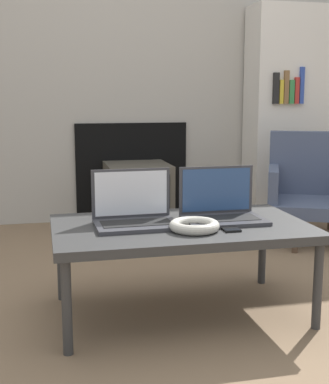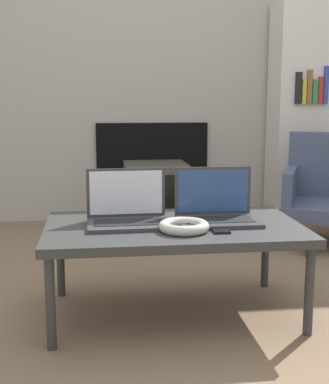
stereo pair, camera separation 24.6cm
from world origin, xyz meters
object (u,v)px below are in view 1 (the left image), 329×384
at_px(laptop_left, 135,213).
at_px(tv, 138,195).
at_px(phone, 228,227).
at_px(laptop_right, 221,209).
at_px(armchair, 315,185).
at_px(headphones, 194,226).

distance_m(laptop_left, tv, 1.56).
distance_m(laptop_left, phone, 0.38).
bearing_deg(laptop_right, phone, -98.40).
bearing_deg(laptop_left, phone, -23.55).
xyz_separation_m(laptop_right, tv, (-0.09, 1.52, -0.21)).
bearing_deg(armchair, headphones, -110.52).
relative_size(laptop_right, phone, 2.28).
bearing_deg(laptop_left, headphones, -36.94).
bearing_deg(laptop_left, laptop_right, -1.00).
xyz_separation_m(laptop_left, tv, (0.28, 1.52, -0.21)).
relative_size(phone, tv, 0.31).
height_order(laptop_right, phone, laptop_right).
distance_m(laptop_left, armchair, 1.67).
xyz_separation_m(headphones, tv, (0.07, 1.68, -0.18)).
distance_m(laptop_left, headphones, 0.26).
height_order(laptop_left, headphones, laptop_left).
bearing_deg(armchair, laptop_right, -110.25).
bearing_deg(phone, armchair, 48.52).
xyz_separation_m(laptop_right, armchair, (0.97, 0.98, -0.09)).
xyz_separation_m(laptop_left, headphones, (0.21, -0.15, -0.03)).
bearing_deg(armchair, tv, 177.40).
xyz_separation_m(phone, armchair, (0.99, 1.13, -0.05)).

